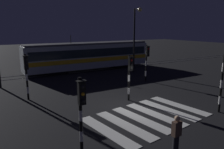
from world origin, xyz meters
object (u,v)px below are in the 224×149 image
object	(u,v)px
traffic_light_median_centre	(130,71)
pedestrian_waiting_at_kerb	(176,136)
traffic_light_corner_near_left	(81,104)
traffic_light_corner_far_left	(26,70)
tram	(90,55)
street_lamp_trackside_right	(136,32)
traffic_light_corner_near_right	(224,75)
traffic_light_corner_far_right	(147,58)

from	to	relation	value
traffic_light_median_centre	pedestrian_waiting_at_kerb	size ratio (longest dim) A/B	1.87
traffic_light_corner_near_left	pedestrian_waiting_at_kerb	distance (m)	3.91
traffic_light_corner_far_left	tram	world-z (taller)	tram
traffic_light_corner_far_left	tram	bearing A→B (deg)	43.53
street_lamp_trackside_right	pedestrian_waiting_at_kerb	size ratio (longest dim) A/B	4.11
traffic_light_corner_near_left	traffic_light_corner_far_left	bearing A→B (deg)	94.29
traffic_light_corner_far_left	traffic_light_median_centre	size ratio (longest dim) A/B	1.02
traffic_light_corner_near_right	tram	size ratio (longest dim) A/B	0.23
traffic_light_corner_near_right	traffic_light_corner_near_left	bearing A→B (deg)	178.68
traffic_light_corner_far_left	street_lamp_trackside_right	bearing A→B (deg)	18.56
traffic_light_corner_near_right	traffic_light_corner_far_right	bearing A→B (deg)	81.80
street_lamp_trackside_right	tram	xyz separation A→B (m)	(-3.75, 3.98, -2.73)
traffic_light_median_centre	traffic_light_corner_near_left	distance (m)	6.97
traffic_light_corner_near_left	tram	world-z (taller)	tram
traffic_light_corner_near_left	street_lamp_trackside_right	size ratio (longest dim) A/B	0.45
traffic_light_median_centre	traffic_light_corner_near_right	xyz separation A→B (m)	(3.42, -4.59, 0.20)
traffic_light_corner_far_left	tram	xyz separation A→B (m)	(8.53, 8.11, -0.40)
traffic_light_corner_near_right	street_lamp_trackside_right	xyz separation A→B (m)	(2.83, 12.43, 2.17)
traffic_light_corner_near_right	street_lamp_trackside_right	bearing A→B (deg)	77.16
traffic_light_corner_far_right	traffic_light_median_centre	world-z (taller)	traffic_light_corner_far_right
traffic_light_corner_near_left	traffic_light_median_centre	bearing A→B (deg)	39.02
traffic_light_corner_far_left	pedestrian_waiting_at_kerb	xyz separation A→B (m)	(3.65, -10.25, -1.27)
traffic_light_corner_far_right	pedestrian_waiting_at_kerb	size ratio (longest dim) A/B	2.00
traffic_light_corner_near_right	pedestrian_waiting_at_kerb	size ratio (longest dim) A/B	2.04
traffic_light_corner_near_right	pedestrian_waiting_at_kerb	world-z (taller)	traffic_light_corner_near_right
traffic_light_median_centre	traffic_light_corner_near_right	world-z (taller)	traffic_light_corner_near_right
traffic_light_corner_far_right	traffic_light_corner_near_right	distance (m)	8.51
traffic_light_corner_near_left	tram	size ratio (longest dim) A/B	0.20
traffic_light_corner_near_left	traffic_light_corner_near_right	bearing A→B (deg)	-1.32
traffic_light_corner_far_right	tram	xyz separation A→B (m)	(-2.13, 7.99, -0.51)
traffic_light_median_centre	street_lamp_trackside_right	bearing A→B (deg)	51.42
traffic_light_corner_near_right	street_lamp_trackside_right	size ratio (longest dim) A/B	0.50
traffic_light_median_centre	street_lamp_trackside_right	distance (m)	10.30
traffic_light_corner_near_left	tram	xyz separation A→B (m)	(7.92, 16.21, -0.32)
pedestrian_waiting_at_kerb	tram	bearing A→B (deg)	75.10
tram	pedestrian_waiting_at_kerb	bearing A→B (deg)	-104.90
traffic_light_corner_near_left	pedestrian_waiting_at_kerb	xyz separation A→B (m)	(3.04, -2.15, -1.19)
traffic_light_corner_far_right	street_lamp_trackside_right	size ratio (longest dim) A/B	0.49
traffic_light_corner_far_left	traffic_light_corner_far_right	xyz separation A→B (m)	(10.66, 0.12, 0.12)
traffic_light_median_centre	tram	world-z (taller)	tram
traffic_light_corner_far_right	street_lamp_trackside_right	world-z (taller)	street_lamp_trackside_right
traffic_light_corner_far_left	street_lamp_trackside_right	world-z (taller)	street_lamp_trackside_right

